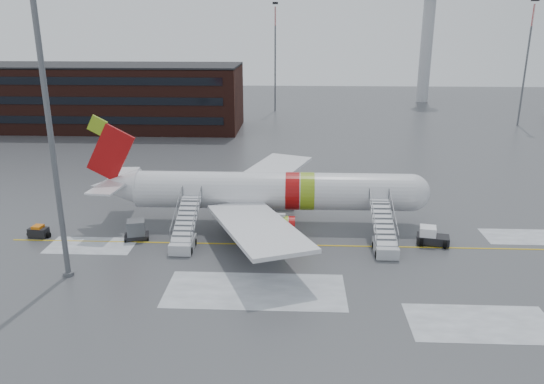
{
  "coord_description": "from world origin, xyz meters",
  "views": [
    {
      "loc": [
        -3.01,
        -46.84,
        19.93
      ],
      "look_at": [
        -5.28,
        2.75,
        4.0
      ],
      "focal_mm": 35.0,
      "sensor_mm": 36.0,
      "label": 1
    }
  ],
  "objects_px": {
    "airliner": "(264,191)",
    "airstair_aft": "(184,236)",
    "baggage_tractor": "(39,232)",
    "pushback_tug": "(431,237)",
    "uld_container": "(136,230)",
    "light_mast_near": "(46,98)",
    "airstair_fwd": "(384,239)"
  },
  "relations": [
    {
      "from": "pushback_tug",
      "to": "uld_container",
      "type": "distance_m",
      "value": 28.06
    },
    {
      "from": "airstair_aft",
      "to": "baggage_tractor",
      "type": "relative_size",
      "value": 3.27
    },
    {
      "from": "airliner",
      "to": "uld_container",
      "type": "xyz_separation_m",
      "value": [
        -12.0,
        -4.9,
        -2.55
      ]
    },
    {
      "from": "airstair_aft",
      "to": "uld_container",
      "type": "relative_size",
      "value": 2.93
    },
    {
      "from": "airstair_fwd",
      "to": "baggage_tractor",
      "type": "relative_size",
      "value": 3.27
    },
    {
      "from": "pushback_tug",
      "to": "uld_container",
      "type": "bearing_deg",
      "value": -179.92
    },
    {
      "from": "airstair_aft",
      "to": "pushback_tug",
      "type": "xyz_separation_m",
      "value": [
        23.05,
        1.67,
        -0.32
      ]
    },
    {
      "from": "airstair_aft",
      "to": "airliner",
      "type": "bearing_deg",
      "value": 43.1
    },
    {
      "from": "uld_container",
      "to": "baggage_tractor",
      "type": "bearing_deg",
      "value": -180.0
    },
    {
      "from": "airliner",
      "to": "pushback_tug",
      "type": "relative_size",
      "value": 10.96
    },
    {
      "from": "uld_container",
      "to": "light_mast_near",
      "type": "relative_size",
      "value": 0.09
    },
    {
      "from": "airliner",
      "to": "light_mast_near",
      "type": "distance_m",
      "value": 22.91
    },
    {
      "from": "pushback_tug",
      "to": "baggage_tractor",
      "type": "bearing_deg",
      "value": -179.94
    },
    {
      "from": "airstair_fwd",
      "to": "uld_container",
      "type": "height_order",
      "value": "airstair_fwd"
    },
    {
      "from": "pushback_tug",
      "to": "airstair_fwd",
      "type": "bearing_deg",
      "value": -160.12
    },
    {
      "from": "light_mast_near",
      "to": "airliner",
      "type": "bearing_deg",
      "value": 39.78
    },
    {
      "from": "airstair_fwd",
      "to": "pushback_tug",
      "type": "bearing_deg",
      "value": 19.88
    },
    {
      "from": "airliner",
      "to": "baggage_tractor",
      "type": "distance_m",
      "value": 22.38
    },
    {
      "from": "airliner",
      "to": "airstair_aft",
      "type": "relative_size",
      "value": 4.55
    },
    {
      "from": "baggage_tractor",
      "to": "uld_container",
      "type": "bearing_deg",
      "value": 0.0
    },
    {
      "from": "airstair_aft",
      "to": "pushback_tug",
      "type": "bearing_deg",
      "value": 4.16
    },
    {
      "from": "baggage_tractor",
      "to": "pushback_tug",
      "type": "bearing_deg",
      "value": 0.06
    },
    {
      "from": "airstair_fwd",
      "to": "uld_container",
      "type": "distance_m",
      "value": 23.48
    },
    {
      "from": "pushback_tug",
      "to": "uld_container",
      "type": "xyz_separation_m",
      "value": [
        -28.06,
        -0.04,
        0.13
      ]
    },
    {
      "from": "baggage_tractor",
      "to": "airliner",
      "type": "bearing_deg",
      "value": 12.76
    },
    {
      "from": "airliner",
      "to": "light_mast_near",
      "type": "relative_size",
      "value": 1.24
    },
    {
      "from": "airliner",
      "to": "airstair_aft",
      "type": "xyz_separation_m",
      "value": [
        -6.99,
        -6.54,
        -2.35
      ]
    },
    {
      "from": "uld_container",
      "to": "airliner",
      "type": "bearing_deg",
      "value": 22.22
    },
    {
      "from": "pushback_tug",
      "to": "light_mast_near",
      "type": "distance_m",
      "value": 35.26
    },
    {
      "from": "airstair_fwd",
      "to": "baggage_tractor",
      "type": "xyz_separation_m",
      "value": [
        -33.07,
        1.64,
        -0.56
      ]
    },
    {
      "from": "pushback_tug",
      "to": "baggage_tractor",
      "type": "xyz_separation_m",
      "value": [
        -37.7,
        -0.04,
        -0.23
      ]
    },
    {
      "from": "airstair_aft",
      "to": "light_mast_near",
      "type": "bearing_deg",
      "value": -143.23
    }
  ]
}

